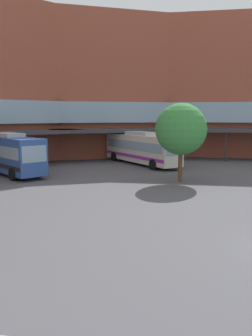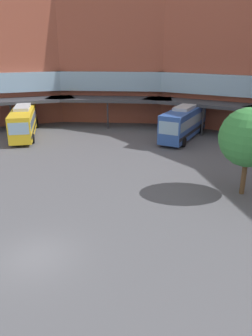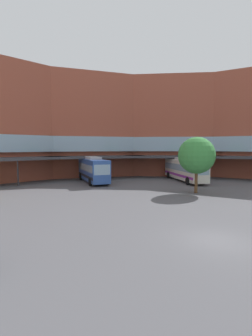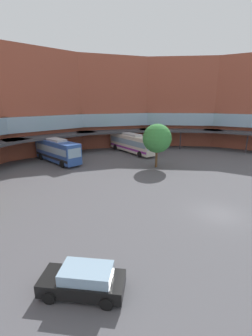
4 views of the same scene
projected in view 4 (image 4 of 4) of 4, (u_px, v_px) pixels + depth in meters
The scene contains 6 objects.
ground_plane at pixel (219, 214), 20.74m from camera, with size 121.45×121.45×0.00m, color #515156.
station_building at pixel (73, 107), 34.77m from camera, with size 79.14×39.05×18.51m.
bus_0 at pixel (57, 150), 37.71m from camera, with size 3.04×10.30×3.91m.
bus_1 at pixel (132, 143), 44.92m from camera, with size 4.31×12.34×3.72m.
parked_car at pixel (84, 281), 12.09m from camera, with size 4.19×4.54×1.53m.
plaza_tree at pixel (157, 138), 34.32m from camera, with size 4.30×4.30×6.56m.
Camera 4 is at (-18.95, -7.87, 9.77)m, focal length 24.76 mm.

